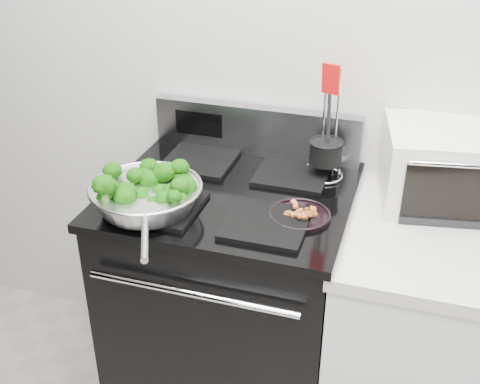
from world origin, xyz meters
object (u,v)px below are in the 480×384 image
at_px(utensil_holder, 325,158).
at_px(toaster_oven, 454,167).
at_px(bacon_plate, 300,212).
at_px(skillet, 146,196).
at_px(gas_range, 231,301).

xyz_separation_m(utensil_holder, toaster_oven, (0.41, 0.01, 0.02)).
bearing_deg(toaster_oven, bacon_plate, -155.64).
height_order(skillet, utensil_holder, utensil_holder).
xyz_separation_m(skillet, utensil_holder, (0.48, 0.39, 0.02)).
height_order(utensil_holder, toaster_oven, utensil_holder).
bearing_deg(toaster_oven, skillet, -165.53).
xyz_separation_m(gas_range, toaster_oven, (0.68, 0.19, 0.56)).
xyz_separation_m(gas_range, bacon_plate, (0.25, -0.10, 0.48)).
bearing_deg(skillet, utensil_holder, 14.27).
bearing_deg(gas_range, toaster_oven, 15.83).
height_order(gas_range, skillet, gas_range).
distance_m(bacon_plate, utensil_holder, 0.29).
distance_m(skillet, bacon_plate, 0.47).
relative_size(gas_range, skillet, 2.17).
distance_m(gas_range, bacon_plate, 0.55).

